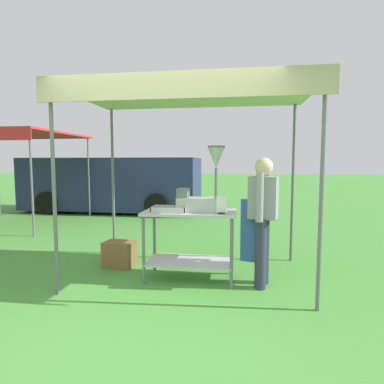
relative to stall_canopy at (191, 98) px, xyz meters
The scene contains 10 objects.
ground_plane 5.11m from the stall_canopy, 92.37° to the left, with size 70.00×70.00×0.00m, color #478E38.
stall_canopy is the anchor object (origin of this frame).
donut_cart 1.73m from the stall_canopy, 90.00° to the right, with size 1.21×0.63×0.92m.
donut_tray 1.48m from the stall_canopy, 140.07° to the right, with size 0.45×0.26×0.07m.
donut_fryer 1.21m from the stall_canopy, 33.94° to the right, with size 0.61×0.28×0.85m.
menu_sign 1.46m from the stall_canopy, 32.33° to the right, with size 0.13×0.05×0.22m.
vendor 1.76m from the stall_canopy, 12.64° to the right, with size 0.47×0.53×1.61m.
supply_crate 2.48m from the stall_canopy, 167.03° to the left, with size 0.48×0.38×0.38m.
van_navy 6.66m from the stall_canopy, 121.18° to the left, with size 5.49×2.15×1.69m.
neighbour_tent 5.96m from the stall_canopy, 148.29° to the left, with size 3.08×2.79×2.28m.
Camera 1 is at (0.81, -2.76, 1.55)m, focal length 30.14 mm.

